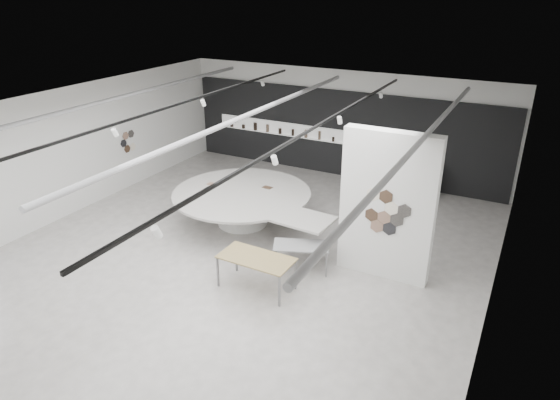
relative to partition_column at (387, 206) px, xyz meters
The scene contains 7 objects.
room 3.74m from the partition_column, 164.48° to the right, with size 12.02×14.02×3.82m.
back_wall_display 6.94m from the partition_column, 121.10° to the left, with size 11.80×0.27×3.10m.
partition_column is the anchor object (origin of this frame).
display_island 4.58m from the partition_column, behind, with size 5.25×4.31×1.02m.
sample_table_wood 3.26m from the partition_column, 140.57° to the right, with size 1.74×0.90×0.81m.
sample_table_stone 2.30m from the partition_column, 157.47° to the right, with size 1.49×1.13×0.69m.
kitchen_counter 5.70m from the partition_column, 97.45° to the left, with size 1.91×0.90×1.46m.
Camera 1 is at (6.19, -9.44, 6.57)m, focal length 32.00 mm.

